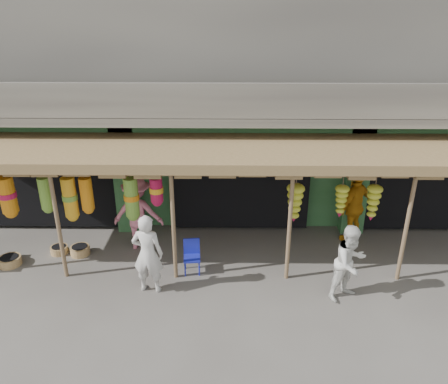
{
  "coord_description": "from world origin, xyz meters",
  "views": [
    {
      "loc": [
        -0.29,
        -8.51,
        5.73
      ],
      "look_at": [
        -0.43,
        1.0,
        1.59
      ],
      "focal_mm": 35.0,
      "sensor_mm": 36.0,
      "label": 1
    }
  ],
  "objects_px": {
    "blue_chair": "(192,254)",
    "person_right": "(350,263)",
    "person_shopper": "(138,213)",
    "person_front": "(148,254)",
    "person_vendor": "(355,206)"
  },
  "relations": [
    {
      "from": "blue_chair",
      "to": "person_front",
      "type": "distance_m",
      "value": 1.23
    },
    {
      "from": "person_shopper",
      "to": "blue_chair",
      "type": "bearing_deg",
      "value": 144.84
    },
    {
      "from": "person_right",
      "to": "person_shopper",
      "type": "distance_m",
      "value": 5.15
    },
    {
      "from": "blue_chair",
      "to": "person_front",
      "type": "bearing_deg",
      "value": -142.85
    },
    {
      "from": "person_front",
      "to": "person_vendor",
      "type": "distance_m",
      "value": 5.38
    },
    {
      "from": "blue_chair",
      "to": "person_shopper",
      "type": "bearing_deg",
      "value": 138.35
    },
    {
      "from": "person_right",
      "to": "person_shopper",
      "type": "relative_size",
      "value": 0.87
    },
    {
      "from": "blue_chair",
      "to": "person_right",
      "type": "distance_m",
      "value": 3.49
    },
    {
      "from": "person_vendor",
      "to": "person_shopper",
      "type": "distance_m",
      "value": 5.47
    },
    {
      "from": "person_shopper",
      "to": "person_right",
      "type": "bearing_deg",
      "value": 158.79
    },
    {
      "from": "person_front",
      "to": "person_right",
      "type": "bearing_deg",
      "value": -175.89
    },
    {
      "from": "person_front",
      "to": "person_vendor",
      "type": "relative_size",
      "value": 0.92
    },
    {
      "from": "person_front",
      "to": "person_vendor",
      "type": "xyz_separation_m",
      "value": [
        4.89,
        2.25,
        0.07
      ]
    },
    {
      "from": "person_front",
      "to": "person_shopper",
      "type": "height_order",
      "value": "person_shopper"
    },
    {
      "from": "blue_chair",
      "to": "person_shopper",
      "type": "distance_m",
      "value": 1.84
    }
  ]
}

